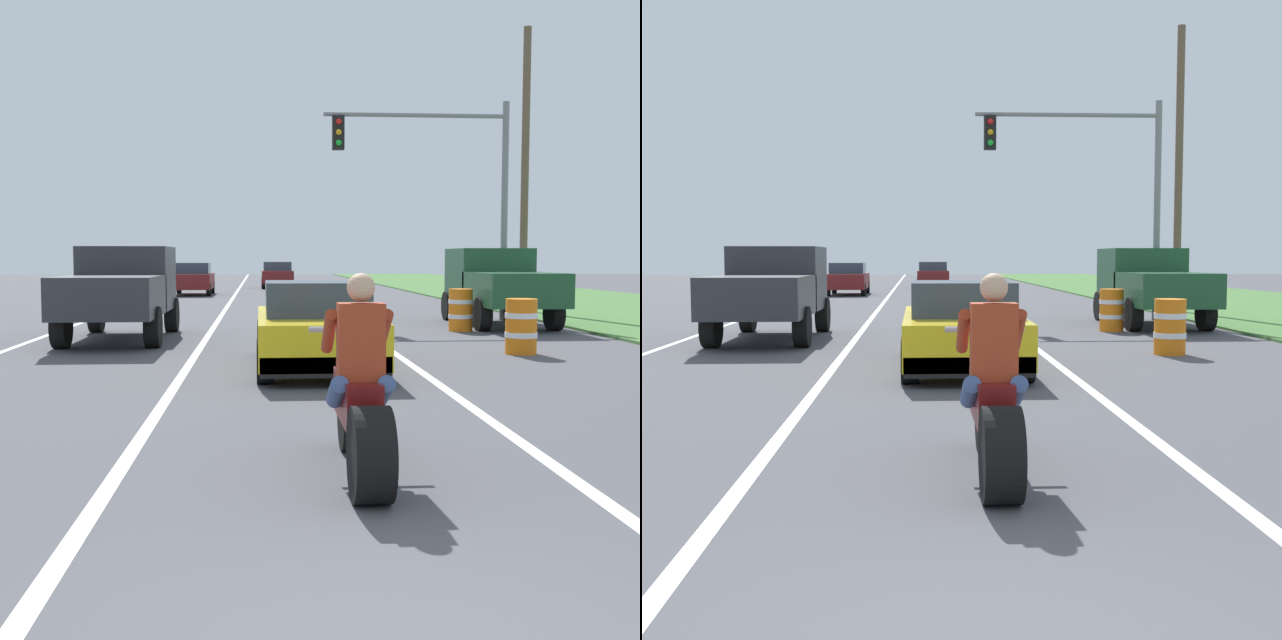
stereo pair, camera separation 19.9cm
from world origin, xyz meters
TOP-DOWN VIEW (x-y plane):
  - lane_stripe_left_solid at (-5.40, 20.00)m, footprint 0.14×120.00m
  - lane_stripe_right_solid at (1.80, 20.00)m, footprint 0.14×120.00m
  - lane_stripe_centre_dashed at (-1.80, 20.00)m, footprint 0.14×120.00m
  - motorcycle_with_rider at (0.13, 3.34)m, footprint 0.70×2.21m
  - sports_car_yellow at (0.23, 9.74)m, footprint 1.84×4.30m
  - pickup_truck_left_lane_dark_grey at (-3.58, 14.43)m, footprint 2.02×4.80m
  - pickup_truck_right_shoulder_dark_green at (5.48, 17.40)m, footprint 2.02×4.80m
  - traffic_light_mast_near at (4.52, 19.07)m, footprint 5.11×0.34m
  - utility_pole_roadside at (7.65, 21.98)m, footprint 0.24×0.24m
  - construction_barrel_nearest at (4.06, 11.30)m, footprint 0.58×0.58m
  - construction_barrel_mid at (4.11, 15.87)m, footprint 0.58×0.58m
  - distant_car_far_ahead at (-3.74, 34.95)m, footprint 1.80×4.00m
  - distant_car_further_ahead at (0.36, 43.21)m, footprint 1.80×4.00m

SIDE VIEW (x-z plane):
  - lane_stripe_left_solid at x=-5.40m, z-range 0.00..0.01m
  - lane_stripe_right_solid at x=1.80m, z-range 0.00..0.01m
  - lane_stripe_centre_dashed at x=-1.80m, z-range 0.00..0.01m
  - construction_barrel_nearest at x=4.06m, z-range 0.00..1.00m
  - construction_barrel_mid at x=4.11m, z-range 0.00..1.00m
  - motorcycle_with_rider at x=0.13m, z-range -0.22..1.40m
  - sports_car_yellow at x=0.23m, z-range -0.05..1.31m
  - distant_car_far_ahead at x=-3.74m, z-range 0.02..1.52m
  - distant_car_further_ahead at x=0.36m, z-range 0.02..1.52m
  - pickup_truck_left_lane_dark_grey at x=-3.58m, z-range 0.12..2.10m
  - pickup_truck_right_shoulder_dark_green at x=5.48m, z-range 0.12..2.10m
  - traffic_light_mast_near at x=4.52m, z-range 1.03..7.03m
  - utility_pole_roadside at x=7.65m, z-range 0.00..8.84m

